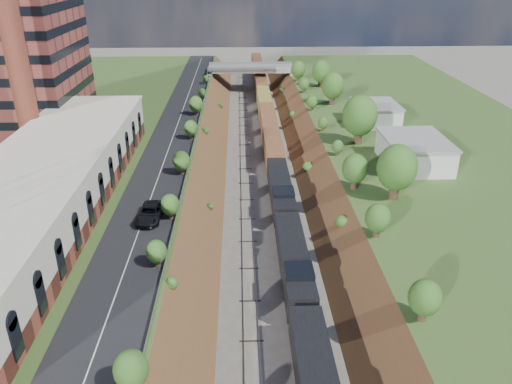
% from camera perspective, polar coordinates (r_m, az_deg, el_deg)
% --- Properties ---
extents(platform_left, '(44.00, 180.00, 5.00)m').
position_cam_1_polar(platform_left, '(90.59, -20.88, 2.93)').
color(platform_left, '#3D5F27').
rests_on(platform_left, ground).
extents(platform_right, '(44.00, 180.00, 5.00)m').
position_cam_1_polar(platform_right, '(93.07, 21.28, 3.44)').
color(platform_right, '#3D5F27').
rests_on(platform_right, ground).
extents(embankment_left, '(10.00, 180.00, 10.00)m').
position_cam_1_polar(embankment_left, '(86.91, -6.78, 1.77)').
color(embankment_left, brown).
rests_on(embankment_left, ground).
extents(embankment_right, '(10.00, 180.00, 10.00)m').
position_cam_1_polar(embankment_right, '(87.78, 7.68, 1.96)').
color(embankment_right, brown).
rests_on(embankment_right, ground).
extents(rail_left_track, '(1.58, 180.00, 0.18)m').
position_cam_1_polar(rail_left_track, '(86.55, -1.23, 1.91)').
color(rail_left_track, gray).
rests_on(rail_left_track, ground).
extents(rail_right_track, '(1.58, 180.00, 0.18)m').
position_cam_1_polar(rail_right_track, '(86.76, 2.20, 1.96)').
color(rail_right_track, gray).
rests_on(rail_right_track, ground).
extents(road, '(8.00, 180.00, 0.10)m').
position_cam_1_polar(road, '(85.58, -9.96, 4.83)').
color(road, black).
rests_on(road, platform_left).
extents(guardrail, '(0.10, 171.00, 0.70)m').
position_cam_1_polar(guardrail, '(84.74, -7.25, 5.16)').
color(guardrail, '#99999E').
rests_on(guardrail, platform_left).
extents(commercial_building, '(14.30, 62.30, 7.00)m').
position_cam_1_polar(commercial_building, '(67.63, -23.07, 0.72)').
color(commercial_building, brown).
rests_on(commercial_building, platform_left).
extents(smokestack, '(3.20, 3.20, 40.00)m').
position_cam_1_polar(smokestack, '(82.81, -26.22, 16.33)').
color(smokestack, brown).
rests_on(smokestack, platform_left).
extents(overpass, '(24.50, 8.30, 7.40)m').
position_cam_1_polar(overpass, '(144.61, -0.56, 13.40)').
color(overpass, gray).
rests_on(overpass, ground).
extents(white_building_near, '(9.00, 12.00, 4.00)m').
position_cam_1_polar(white_building_near, '(81.15, 17.62, 4.34)').
color(white_building_near, silver).
rests_on(white_building_near, platform_right).
extents(white_building_far, '(8.00, 10.00, 3.60)m').
position_cam_1_polar(white_building_far, '(101.02, 13.46, 8.69)').
color(white_building_far, silver).
rests_on(white_building_far, platform_right).
extents(tree_right_large, '(5.25, 5.25, 7.61)m').
position_cam_1_polar(tree_right_large, '(67.67, 15.80, 2.66)').
color(tree_right_large, '#473323').
rests_on(tree_right_large, platform_right).
extents(tree_left_crest, '(2.45, 2.45, 3.55)m').
position_cam_1_polar(tree_left_crest, '(48.66, -11.64, -9.29)').
color(tree_left_crest, '#473323').
rests_on(tree_left_crest, platform_left).
extents(freight_train, '(3.12, 158.76, 4.64)m').
position_cam_1_polar(freight_train, '(106.77, 1.40, 7.92)').
color(freight_train, black).
rests_on(freight_train, ground).
extents(suv, '(3.37, 6.39, 1.71)m').
position_cam_1_polar(suv, '(62.35, -12.00, -2.36)').
color(suv, black).
rests_on(suv, road).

